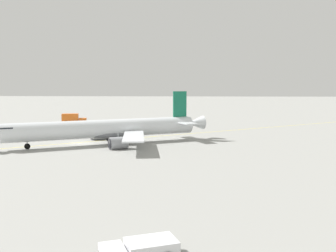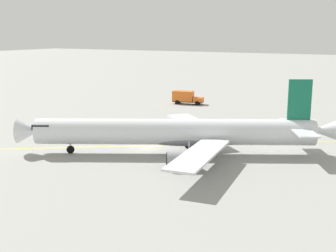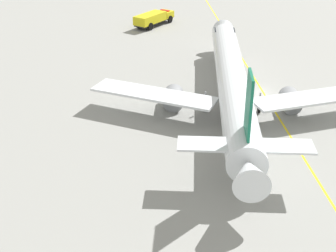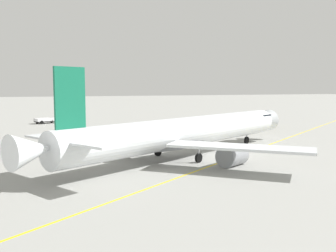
# 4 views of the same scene
# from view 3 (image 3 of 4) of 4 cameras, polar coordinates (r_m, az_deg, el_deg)

# --- Properties ---
(ground_plane) EXTENTS (600.00, 600.00, 0.00)m
(ground_plane) POSITION_cam_3_polar(r_m,az_deg,el_deg) (63.58, 10.50, 3.87)
(ground_plane) COLOR gray
(airliner_main) EXTENTS (41.38, 30.33, 10.67)m
(airliner_main) POSITION_cam_3_polar(r_m,az_deg,el_deg) (57.90, 7.67, 4.95)
(airliner_main) COLOR silver
(airliner_main) RESTS_ON ground_plane
(fire_tender_truck) EXTENTS (9.75, 3.56, 2.50)m
(fire_tender_truck) POSITION_cam_3_polar(r_m,az_deg,el_deg) (93.24, -1.74, 12.76)
(fire_tender_truck) COLOR #232326
(fire_tender_truck) RESTS_ON ground_plane
(taxiway_centreline) EXTENTS (143.28, 99.37, 0.01)m
(taxiway_centreline) POSITION_cam_3_polar(r_m,az_deg,el_deg) (61.74, 11.83, 3.03)
(taxiway_centreline) COLOR yellow
(taxiway_centreline) RESTS_ON ground_plane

